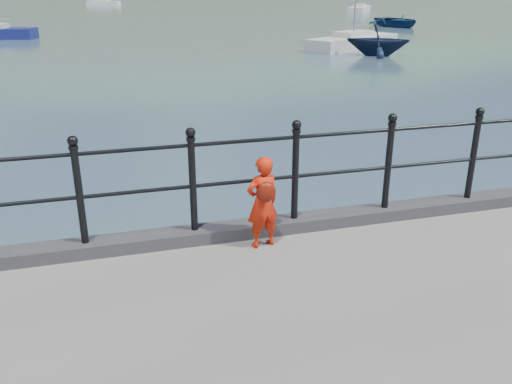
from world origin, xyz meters
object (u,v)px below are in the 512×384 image
object	(u,v)px
launch_navy	(378,39)
sailboat_deep	(103,3)
sailboat_near	(353,43)
child	(263,202)
sailboat_far	(359,9)
launch_blue	(397,21)
railing	(245,169)

from	to	relation	value
launch_navy	sailboat_deep	bearing A→B (deg)	39.12
launch_navy	sailboat_near	bearing A→B (deg)	25.33
sailboat_deep	child	bearing A→B (deg)	-65.18
child	sailboat_deep	world-z (taller)	sailboat_deep
sailboat_far	child	bearing A→B (deg)	-172.33
launch_navy	sailboat_far	distance (m)	42.04
launch_blue	sailboat_far	xyz separation A→B (m)	(6.74, 21.35, -0.17)
railing	child	distance (m)	0.45
launch_blue	sailboat_far	distance (m)	22.39
launch_blue	launch_navy	distance (m)	20.00
child	sailboat_far	distance (m)	66.98
child	launch_blue	world-z (taller)	child
child	launch_blue	size ratio (longest dim) A/B	0.21
railing	launch_navy	xyz separation A→B (m)	(12.82, 21.23, -0.97)
sailboat_near	launch_blue	bearing A→B (deg)	22.45
launch_navy	railing	bearing A→B (deg)	176.96
launch_blue	sailboat_near	bearing A→B (deg)	-136.74
launch_navy	sailboat_deep	world-z (taller)	sailboat_deep
railing	sailboat_deep	bearing A→B (deg)	90.14
railing	sailboat_deep	size ratio (longest dim) A/B	2.34
launch_navy	sailboat_deep	distance (m)	68.10
sailboat_far	launch_blue	bearing A→B (deg)	-163.12
child	sailboat_near	distance (m)	28.07
child	sailboat_near	xyz separation A→B (m)	(12.87, 24.92, -1.20)
child	launch_navy	size ratio (longest dim) A/B	0.33
child	sailboat_far	size ratio (longest dim) A/B	0.11
child	sailboat_deep	size ratio (longest dim) A/B	0.14
launch_blue	sailboat_far	size ratio (longest dim) A/B	0.51
sailboat_near	child	bearing A→B (deg)	-147.06
child	sailboat_deep	distance (m)	88.40
child	sailboat_near	bearing A→B (deg)	-130.19
railing	sailboat_near	world-z (taller)	sailboat_near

